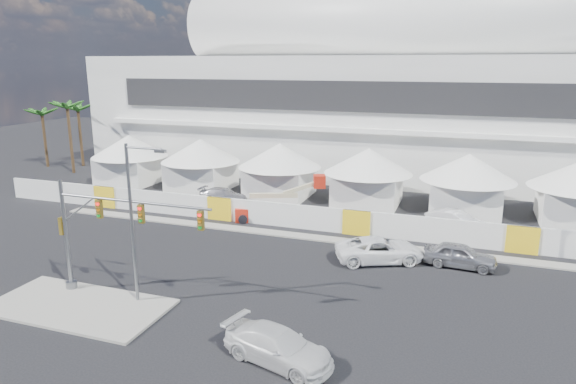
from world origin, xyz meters
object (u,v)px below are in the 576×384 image
(pickup_curb, at_px, (380,250))
(boom_lift, at_px, (266,209))
(traffic_mast, at_px, (97,232))
(sedan_silver, at_px, (460,255))
(lot_car_c, at_px, (223,195))
(pickup_near, at_px, (278,346))
(lot_car_a, at_px, (456,221))
(streetlight_median, at_px, (135,213))

(pickup_curb, height_order, boom_lift, boom_lift)
(pickup_curb, bearing_deg, traffic_mast, 102.42)
(sedan_silver, height_order, traffic_mast, traffic_mast)
(traffic_mast, bearing_deg, boom_lift, 77.76)
(sedan_silver, relative_size, traffic_mast, 0.47)
(lot_car_c, bearing_deg, traffic_mast, -173.23)
(pickup_near, relative_size, lot_car_a, 1.10)
(lot_car_a, distance_m, lot_car_c, 21.74)
(lot_car_c, distance_m, streetlight_median, 22.16)
(sedan_silver, relative_size, pickup_curb, 0.79)
(lot_car_a, height_order, traffic_mast, traffic_mast)
(pickup_curb, distance_m, boom_lift, 12.32)
(pickup_near, relative_size, boom_lift, 0.67)
(pickup_curb, relative_size, pickup_near, 1.12)
(sedan_silver, relative_size, streetlight_median, 0.53)
(lot_car_a, xyz_separation_m, lot_car_c, (-21.69, 1.49, -0.11))
(lot_car_a, bearing_deg, streetlight_median, 165.38)
(pickup_curb, relative_size, lot_car_a, 1.23)
(pickup_curb, height_order, pickup_near, pickup_curb)
(pickup_near, xyz_separation_m, boom_lift, (-8.48, 19.76, 0.28))
(pickup_near, xyz_separation_m, lot_car_c, (-14.69, 23.97, -0.08))
(lot_car_c, height_order, streetlight_median, streetlight_median)
(traffic_mast, relative_size, boom_lift, 1.24)
(pickup_near, height_order, lot_car_c, pickup_near)
(pickup_near, xyz_separation_m, streetlight_median, (-9.42, 2.95, 4.53))
(sedan_silver, xyz_separation_m, pickup_near, (-7.49, -14.56, -0.03))
(lot_car_c, relative_size, traffic_mast, 0.49)
(sedan_silver, relative_size, lot_car_a, 0.97)
(lot_car_a, bearing_deg, sedan_silver, -151.05)
(lot_car_a, xyz_separation_m, streetlight_median, (-16.41, -19.54, 4.50))
(sedan_silver, distance_m, pickup_curb, 5.27)
(boom_lift, bearing_deg, lot_car_a, -11.80)
(lot_car_a, bearing_deg, pickup_near, -171.88)
(boom_lift, bearing_deg, pickup_near, -88.55)
(traffic_mast, bearing_deg, pickup_near, -13.86)
(pickup_curb, xyz_separation_m, pickup_near, (-2.28, -13.76, -0.06))
(pickup_near, relative_size, traffic_mast, 0.54)
(lot_car_a, height_order, boom_lift, boom_lift)
(pickup_near, bearing_deg, pickup_curb, 5.64)
(sedan_silver, height_order, pickup_curb, pickup_curb)
(pickup_curb, bearing_deg, streetlight_median, 108.39)
(pickup_near, xyz_separation_m, traffic_mast, (-12.12, 2.99, 3.14))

